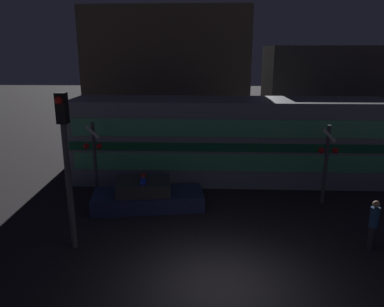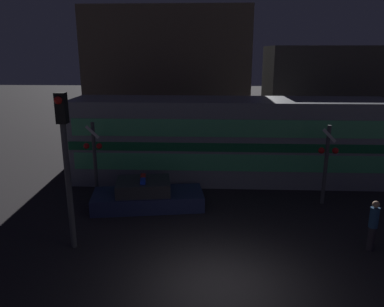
{
  "view_description": "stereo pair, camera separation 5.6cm",
  "coord_description": "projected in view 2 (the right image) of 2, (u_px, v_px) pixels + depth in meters",
  "views": [
    {
      "loc": [
        -0.41,
        -8.65,
        6.09
      ],
      "look_at": [
        -1.1,
        7.09,
        1.77
      ],
      "focal_mm": 35.0,
      "sensor_mm": 36.0,
      "label": 1
    },
    {
      "loc": [
        -0.36,
        -8.65,
        6.09
      ],
      "look_at": [
        -1.1,
        7.09,
        1.77
      ],
      "focal_mm": 35.0,
      "sensor_mm": 36.0,
      "label": 2
    }
  ],
  "objects": [
    {
      "name": "building_left",
      "position": [
        169.0,
        78.0,
        24.81
      ],
      "size": [
        10.37,
        4.65,
        8.74
      ],
      "color": "brown",
      "rests_on": "ground_plane"
    },
    {
      "name": "traffic_light_corner",
      "position": [
        66.0,
        156.0,
        11.24
      ],
      "size": [
        0.3,
        0.46,
        4.94
      ],
      "color": "#4C4C51",
      "rests_on": "ground_plane"
    },
    {
      "name": "building_center",
      "position": [
        345.0,
        99.0,
        23.57
      ],
      "size": [
        9.87,
        4.74,
        6.39
      ],
      "color": "#47423D",
      "rests_on": "ground_plane"
    },
    {
      "name": "police_car",
      "position": [
        147.0,
        196.0,
        15.01
      ],
      "size": [
        4.59,
        2.38,
        1.26
      ],
      "rotation": [
        0.0,
        0.0,
        0.15
      ],
      "color": "navy",
      "rests_on": "ground_plane"
    },
    {
      "name": "crossing_signal_near",
      "position": [
        327.0,
        161.0,
        14.96
      ],
      "size": [
        0.79,
        0.35,
        3.29
      ],
      "color": "#4C4C51",
      "rests_on": "ground_plane"
    },
    {
      "name": "train",
      "position": [
        229.0,
        140.0,
        17.95
      ],
      "size": [
        14.91,
        2.91,
        3.92
      ],
      "color": "gray",
      "rests_on": "ground_plane"
    },
    {
      "name": "ground_plane",
      "position": [
        221.0,
        289.0,
        9.92
      ],
      "size": [
        120.0,
        120.0,
        0.0
      ],
      "primitive_type": "plane",
      "color": "#262326"
    },
    {
      "name": "pedestrian",
      "position": [
        373.0,
        225.0,
        11.63
      ],
      "size": [
        0.28,
        0.28,
        1.66
      ],
      "color": "#2D2833",
      "rests_on": "ground_plane"
    },
    {
      "name": "crossing_signal_far",
      "position": [
        94.0,
        155.0,
        15.78
      ],
      "size": [
        0.79,
        0.35,
        3.24
      ],
      "color": "#4C4C51",
      "rests_on": "ground_plane"
    }
  ]
}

